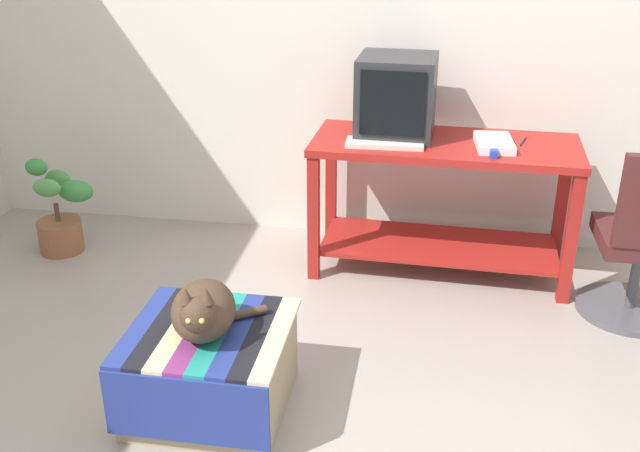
{
  "coord_description": "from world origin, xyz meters",
  "views": [
    {
      "loc": [
        0.45,
        -2.18,
        1.94
      ],
      "look_at": [
        -0.06,
        0.85,
        0.55
      ],
      "focal_mm": 41.53,
      "sensor_mm": 36.0,
      "label": 1
    }
  ],
  "objects": [
    {
      "name": "desk",
      "position": [
        0.49,
        1.6,
        0.5
      ],
      "size": [
        1.42,
        0.63,
        0.74
      ],
      "rotation": [
        0.0,
        0.0,
        -0.03
      ],
      "color": "maroon",
      "rests_on": "ground_plane"
    },
    {
      "name": "keyboard",
      "position": [
        0.18,
        1.48,
        0.76
      ],
      "size": [
        0.4,
        0.16,
        0.02
      ],
      "primitive_type": "cube",
      "rotation": [
        0.0,
        0.0,
        0.03
      ],
      "color": "beige",
      "rests_on": "desk"
    },
    {
      "name": "back_wall",
      "position": [
        0.0,
        2.05,
        1.3
      ],
      "size": [
        8.0,
        0.1,
        2.6
      ],
      "primitive_type": "cube",
      "color": "silver",
      "rests_on": "ground_plane"
    },
    {
      "name": "book",
      "position": [
        0.73,
        1.55,
        0.76
      ],
      "size": [
        0.21,
        0.31,
        0.04
      ],
      "primitive_type": "cube",
      "rotation": [
        0.0,
        0.0,
        0.09
      ],
      "color": "white",
      "rests_on": "desk"
    },
    {
      "name": "pen",
      "position": [
        0.89,
        1.66,
        0.75
      ],
      "size": [
        0.05,
        0.14,
        0.01
      ],
      "primitive_type": "cylinder",
      "rotation": [
        0.0,
        1.57,
        1.3
      ],
      "color": "black",
      "rests_on": "desk"
    },
    {
      "name": "ottoman_with_blanket",
      "position": [
        -0.4,
        0.19,
        0.18
      ],
      "size": [
        0.63,
        0.62,
        0.37
      ],
      "color": "tan",
      "rests_on": "ground_plane"
    },
    {
      "name": "potted_plant",
      "position": [
        -1.69,
        1.46,
        0.22
      ],
      "size": [
        0.39,
        0.3,
        0.57
      ],
      "color": "brown",
      "rests_on": "ground_plane"
    },
    {
      "name": "cat",
      "position": [
        -0.39,
        0.16,
        0.48
      ],
      "size": [
        0.36,
        0.4,
        0.27
      ],
      "rotation": [
        0.0,
        0.0,
        0.17
      ],
      "color": "#473323",
      "rests_on": "ottoman_with_blanket"
    },
    {
      "name": "stapler",
      "position": [
        0.72,
        1.41,
        0.76
      ],
      "size": [
        0.04,
        0.11,
        0.04
      ],
      "primitive_type": "cube",
      "rotation": [
        0.0,
        0.0,
        0.02
      ],
      "color": "#2342B7",
      "rests_on": "desk"
    },
    {
      "name": "ground_plane",
      "position": [
        0.0,
        0.0,
        0.0
      ],
      "size": [
        14.0,
        14.0,
        0.0
      ],
      "primitive_type": "plane",
      "color": "#9E9389"
    },
    {
      "name": "tv_monitor",
      "position": [
        0.21,
        1.67,
        0.95
      ],
      "size": [
        0.41,
        0.41,
        0.42
      ],
      "rotation": [
        0.0,
        0.0,
        -0.03
      ],
      "color": "#28282B",
      "rests_on": "desk"
    }
  ]
}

